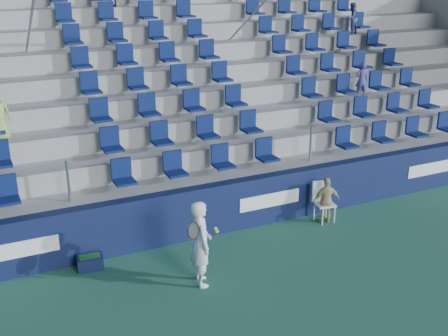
{
  "coord_description": "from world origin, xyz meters",
  "views": [
    {
      "loc": [
        -4.8,
        -7.56,
        5.84
      ],
      "look_at": [
        0.2,
        2.8,
        1.7
      ],
      "focal_mm": 45.0,
      "sensor_mm": 36.0,
      "label": 1
    }
  ],
  "objects": [
    {
      "name": "sponsor_wall",
      "position": [
        0.0,
        3.15,
        0.6
      ],
      "size": [
        24.0,
        0.32,
        1.2
      ],
      "color": "#10183C",
      "rests_on": "ground"
    },
    {
      "name": "ground",
      "position": [
        0.0,
        0.0,
        0.0
      ],
      "size": [
        70.0,
        70.0,
        0.0
      ],
      "primitive_type": "plane",
      "color": "#2B654A",
      "rests_on": "ground"
    },
    {
      "name": "line_judge_chair",
      "position": [
        2.78,
        2.65,
        0.56
      ],
      "size": [
        0.51,
        0.52,
        0.99
      ],
      "color": "white",
      "rests_on": "ground"
    },
    {
      "name": "tennis_player",
      "position": [
        -1.04,
        1.26,
        0.87
      ],
      "size": [
        0.69,
        0.7,
        1.73
      ],
      "color": "white",
      "rests_on": "ground"
    },
    {
      "name": "grandstand",
      "position": [
        -0.0,
        8.24,
        2.13
      ],
      "size": [
        24.0,
        8.17,
        6.63
      ],
      "color": "gray",
      "rests_on": "ground"
    },
    {
      "name": "line_judge",
      "position": [
        2.78,
        2.5,
        0.57
      ],
      "size": [
        0.71,
        0.42,
        1.14
      ],
      "primitive_type": "imported",
      "rotation": [
        0.0,
        0.0,
        2.92
      ],
      "color": "tan",
      "rests_on": "ground"
    },
    {
      "name": "ball_bin",
      "position": [
        -2.87,
        2.75,
        0.16
      ],
      "size": [
        0.55,
        0.39,
        0.29
      ],
      "color": "#0F1838",
      "rests_on": "ground"
    }
  ]
}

